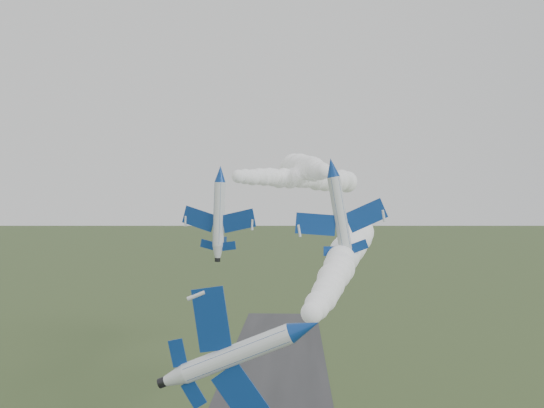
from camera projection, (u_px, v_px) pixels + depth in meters
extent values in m
cylinder|color=white|center=(305.00, 328.00, 42.72)|extent=(2.96, 8.53, 1.95)
cone|color=navy|center=(295.00, 345.00, 37.52)|extent=(2.20, 2.41, 1.95)
cone|color=white|center=(312.00, 315.00, 47.72)|extent=(2.15, 2.01, 1.95)
cylinder|color=black|center=(313.00, 312.00, 48.71)|extent=(1.05, 0.71, 0.99)
ellipsoid|color=black|center=(309.00, 331.00, 40.52)|extent=(1.64, 3.00, 1.30)
cube|color=navy|center=(288.00, 288.00, 43.70)|extent=(2.16, 2.60, 4.28)
cube|color=navy|center=(320.00, 365.00, 43.35)|extent=(2.16, 2.60, 4.28)
cube|color=navy|center=(303.00, 298.00, 46.94)|extent=(0.98, 1.19, 1.87)
cube|color=navy|center=(318.00, 336.00, 46.75)|extent=(0.98, 1.19, 1.87)
cube|color=navy|center=(326.00, 311.00, 46.41)|extent=(2.24, 1.83, 0.95)
cylinder|color=white|center=(220.00, 174.00, 74.85)|extent=(4.05, 7.82, 1.44)
cone|color=navy|center=(201.00, 172.00, 70.31)|extent=(2.06, 2.42, 1.44)
cone|color=white|center=(237.00, 176.00, 79.23)|extent=(1.93, 2.07, 1.44)
cylinder|color=black|center=(240.00, 176.00, 80.09)|extent=(0.88, 0.78, 0.73)
ellipsoid|color=black|center=(213.00, 169.00, 72.99)|extent=(1.83, 2.84, 0.96)
cube|color=navy|center=(203.00, 175.00, 76.61)|extent=(4.78, 3.57, 0.29)
cube|color=navy|center=(243.00, 176.00, 74.48)|extent=(4.78, 3.57, 0.29)
cube|color=navy|center=(224.00, 175.00, 79.03)|extent=(2.10, 1.60, 0.16)
cube|color=navy|center=(245.00, 176.00, 77.89)|extent=(2.10, 1.60, 0.16)
cube|color=navy|center=(234.00, 166.00, 78.23)|extent=(0.69, 1.46, 2.05)
cylinder|color=white|center=(332.00, 168.00, 73.42)|extent=(2.91, 9.00, 1.82)
cone|color=navy|center=(341.00, 165.00, 67.86)|extent=(2.10, 2.53, 1.82)
cone|color=white|center=(324.00, 170.00, 78.77)|extent=(2.04, 2.11, 1.82)
cylinder|color=black|center=(323.00, 170.00, 79.82)|extent=(1.00, 0.74, 0.92)
ellipsoid|color=black|center=(335.00, 162.00, 71.14)|extent=(1.58, 3.16, 1.22)
cube|color=navy|center=(306.00, 174.00, 74.00)|extent=(5.08, 3.11, 0.96)
cube|color=navy|center=(356.00, 165.00, 74.52)|extent=(5.08, 3.11, 0.96)
cube|color=navy|center=(313.00, 172.00, 77.69)|extent=(2.22, 1.41, 0.46)
cube|color=navy|center=(338.00, 167.00, 77.97)|extent=(2.22, 1.41, 0.46)
cube|color=navy|center=(324.00, 159.00, 77.55)|extent=(0.72, 1.74, 2.30)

